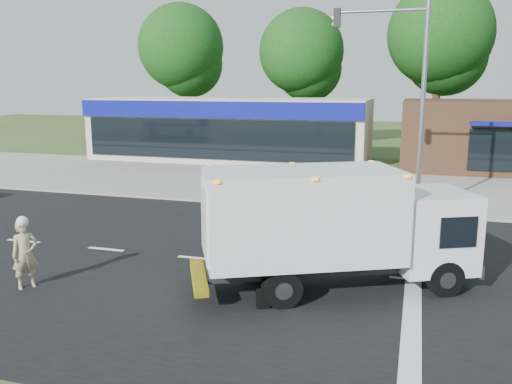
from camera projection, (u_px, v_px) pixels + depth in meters
ground at (299, 269)px, 14.77m from camera, size 120.00×120.00×0.00m
road_asphalt at (299, 269)px, 14.77m from camera, size 60.00×14.00×0.02m
sidewalk at (341, 204)px, 22.46m from camera, size 60.00×2.40×0.12m
parking_apron at (357, 181)px, 27.92m from camera, size 60.00×9.00×0.02m
lane_markings at (342, 291)px, 13.12m from camera, size 55.20×7.00×0.01m
ems_box_truck at (332, 221)px, 12.97m from camera, size 7.01×4.83×3.00m
emergency_worker at (25, 253)px, 13.23m from camera, size 0.70×0.75×1.83m
retail_strip_mall at (230, 129)px, 35.62m from camera, size 18.00×6.20×4.00m
brown_storefront at (492, 136)px, 31.17m from camera, size 10.00×6.70×4.00m
traffic_signal_pole at (406, 84)px, 20.27m from camera, size 3.51×0.25×8.00m
background_trees at (370, 50)px, 40.00m from camera, size 36.77×7.39×12.10m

